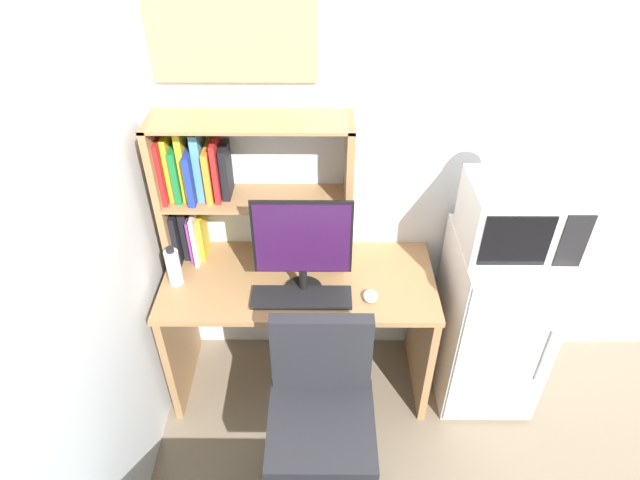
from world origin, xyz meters
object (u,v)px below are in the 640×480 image
object	(u,v)px
monitor	(302,243)
computer_mouse	(370,296)
desk_chair	(321,426)
wall_corkboard	(232,26)
microwave	(520,217)
mini_fridge	(491,321)
desk_fan	(525,156)
hutch_bookshelf	(223,186)
water_bottle	(174,267)
keyboard	(302,297)

from	to	relation	value
monitor	computer_mouse	bearing A→B (deg)	-9.74
desk_chair	wall_corkboard	distance (m)	1.67
monitor	wall_corkboard	distance (m)	0.91
computer_mouse	microwave	world-z (taller)	microwave
monitor	mini_fridge	distance (m)	1.08
monitor	desk_fan	world-z (taller)	desk_fan
monitor	mini_fridge	bearing A→B (deg)	4.58
monitor	desk_chair	bearing A→B (deg)	-80.04
hutch_bookshelf	mini_fridge	bearing A→B (deg)	-8.03
hutch_bookshelf	water_bottle	size ratio (longest dim) A/B	4.26
water_bottle	hutch_bookshelf	bearing A→B (deg)	41.51
monitor	water_bottle	size ratio (longest dim) A/B	2.38
keyboard	computer_mouse	xyz separation A→B (m)	(0.31, 0.00, 0.01)
wall_corkboard	hutch_bookshelf	bearing A→B (deg)	-132.89
mini_fridge	desk_chair	xyz separation A→B (m)	(-0.85, -0.55, -0.07)
water_bottle	monitor	bearing A→B (deg)	-5.12
computer_mouse	desk_chair	bearing A→B (deg)	-117.37
water_bottle	desk_chair	world-z (taller)	water_bottle
monitor	desk_fan	distance (m)	0.96
hutch_bookshelf	microwave	world-z (taller)	hutch_bookshelf
computer_mouse	hutch_bookshelf	bearing A→B (deg)	155.08
water_bottle	microwave	bearing A→B (deg)	0.92
water_bottle	desk_fan	world-z (taller)	desk_fan
hutch_bookshelf	keyboard	world-z (taller)	hutch_bookshelf
computer_mouse	mini_fridge	world-z (taller)	mini_fridge
microwave	desk_chair	distance (m)	1.23
water_bottle	desk_chair	size ratio (longest dim) A/B	0.23
hutch_bookshelf	wall_corkboard	distance (m)	0.68
desk_chair	wall_corkboard	xyz separation A→B (m)	(-0.35, 0.83, 1.41)
monitor	microwave	distance (m)	0.94
water_bottle	mini_fridge	distance (m)	1.56
water_bottle	microwave	size ratio (longest dim) A/B	0.44
hutch_bookshelf	monitor	size ratio (longest dim) A/B	1.79
keyboard	desk_fan	size ratio (longest dim) A/B	1.84
computer_mouse	desk_fan	size ratio (longest dim) A/B	0.34
desk_fan	wall_corkboard	size ratio (longest dim) A/B	0.36
microwave	desk_fan	size ratio (longest dim) A/B	1.89
computer_mouse	keyboard	bearing A→B (deg)	-179.14
monitor	desk_chair	distance (m)	0.78
monitor	microwave	world-z (taller)	microwave
hutch_bookshelf	microwave	size ratio (longest dim) A/B	1.89
desk_chair	wall_corkboard	world-z (taller)	wall_corkboard
monitor	microwave	size ratio (longest dim) A/B	1.05
monitor	computer_mouse	distance (m)	0.40
water_bottle	wall_corkboard	world-z (taller)	wall_corkboard
computer_mouse	microwave	distance (m)	0.73
monitor	desk_chair	xyz separation A→B (m)	(0.08, -0.47, -0.62)
water_bottle	desk_fan	distance (m)	1.58
computer_mouse	water_bottle	size ratio (longest dim) A/B	0.41
desk_chair	wall_corkboard	size ratio (longest dim) A/B	1.34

